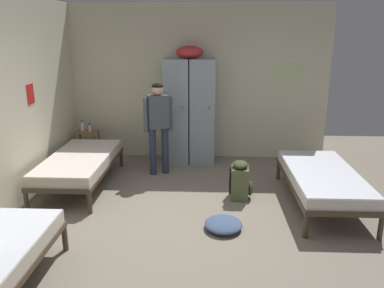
{
  "coord_description": "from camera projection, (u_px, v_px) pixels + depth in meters",
  "views": [
    {
      "loc": [
        0.21,
        -4.23,
        2.26
      ],
      "look_at": [
        0.0,
        0.27,
        0.95
      ],
      "focal_mm": 35.48,
      "sensor_mm": 36.0,
      "label": 1
    }
  ],
  "objects": [
    {
      "name": "backpack_olive",
      "position": [
        240.0,
        181.0,
        5.38
      ],
      "size": [
        0.35,
        0.33,
        0.55
      ],
      "color": "#566038",
      "rests_on": "ground_plane"
    },
    {
      "name": "ground_plane",
      "position": [
        191.0,
        224.0,
        4.7
      ],
      "size": [
        8.7,
        8.7,
        0.0
      ],
      "primitive_type": "plane",
      "color": "gray"
    },
    {
      "name": "water_bottle",
      "position": [
        82.0,
        126.0,
        6.85
      ],
      "size": [
        0.06,
        0.06,
        0.19
      ],
      "color": "white",
      "rests_on": "shelf_unit"
    },
    {
      "name": "locker_bank",
      "position": [
        190.0,
        109.0,
        6.77
      ],
      "size": [
        0.9,
        0.55,
        2.07
      ],
      "color": "#8C99A3",
      "rests_on": "ground_plane"
    },
    {
      "name": "clothes_pile_denim",
      "position": [
        223.0,
        224.0,
        4.57
      ],
      "size": [
        0.45,
        0.49,
        0.11
      ],
      "color": "#42567A",
      "rests_on": "ground_plane"
    },
    {
      "name": "shelf_unit",
      "position": [
        88.0,
        143.0,
        6.91
      ],
      "size": [
        0.38,
        0.3,
        0.57
      ],
      "color": "brown",
      "rests_on": "ground_plane"
    },
    {
      "name": "bed_left_rear",
      "position": [
        80.0,
        162.0,
        5.76
      ],
      "size": [
        0.9,
        1.9,
        0.49
      ],
      "color": "#473828",
      "rests_on": "ground_plane"
    },
    {
      "name": "room_backdrop",
      "position": [
        111.0,
        95.0,
        5.59
      ],
      "size": [
        4.72,
        5.49,
        2.79
      ],
      "color": "beige",
      "rests_on": "ground_plane"
    },
    {
      "name": "bed_right",
      "position": [
        322.0,
        178.0,
        5.14
      ],
      "size": [
        0.9,
        1.9,
        0.49
      ],
      "color": "#473828",
      "rests_on": "ground_plane"
    },
    {
      "name": "person_traveler",
      "position": [
        158.0,
        120.0,
        6.13
      ],
      "size": [
        0.45,
        0.3,
        1.52
      ],
      "color": "#2D334C",
      "rests_on": "ground_plane"
    },
    {
      "name": "lotion_bottle",
      "position": [
        90.0,
        128.0,
        6.79
      ],
      "size": [
        0.05,
        0.05,
        0.16
      ],
      "color": "beige",
      "rests_on": "shelf_unit"
    }
  ]
}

